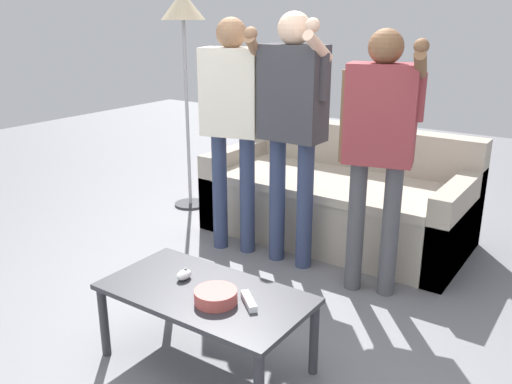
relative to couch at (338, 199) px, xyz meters
name	(u,v)px	position (x,y,z in m)	size (l,w,h in m)	color
ground_plane	(221,331)	(0.10, -1.57, -0.29)	(12.00, 12.00, 0.00)	slate
couch	(338,199)	(0.00, 0.00, 0.00)	(1.91, 0.94, 0.80)	#9E9384
coffee_table	(205,300)	(0.21, -1.83, 0.06)	(0.99, 0.52, 0.39)	#2D2D33
snack_bowl	(216,296)	(0.32, -1.88, 0.14)	(0.19, 0.19, 0.06)	#B24C47
game_remote_nunchuk	(184,275)	(0.05, -1.79, 0.13)	(0.06, 0.09, 0.05)	white
floor_lamp	(183,21)	(-1.38, -0.13, 1.28)	(0.36, 0.36, 1.80)	#2D2D33
player_left	(232,110)	(-0.50, -0.66, 0.73)	(0.51, 0.31, 1.61)	#2D3856
player_center	(293,112)	(-0.05, -0.63, 0.75)	(0.48, 0.32, 1.64)	#2D3856
player_right	(380,135)	(0.56, -0.69, 0.69)	(0.49, 0.30, 1.55)	#47474C
game_remote_wand_near	(249,301)	(0.45, -1.81, 0.12)	(0.15, 0.13, 0.03)	white
game_remote_wand_far	(219,295)	(0.31, -1.84, 0.12)	(0.09, 0.15, 0.03)	white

